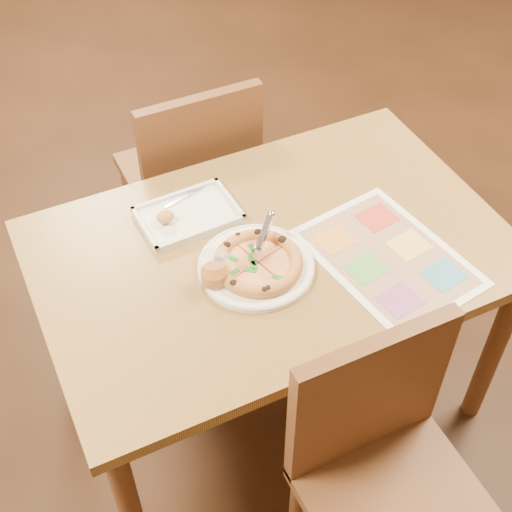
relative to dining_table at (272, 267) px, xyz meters
name	(u,v)px	position (x,y,z in m)	size (l,w,h in m)	color
room	(278,40)	(0.00, 0.00, 0.72)	(7.00, 7.00, 7.00)	black
dining_table	(272,267)	(0.00, 0.00, 0.00)	(1.30, 0.85, 0.72)	olive
chair_near	(384,452)	(0.00, -0.60, -0.07)	(0.42, 0.42, 0.47)	brown
chair_far	(194,166)	(0.00, 0.60, -0.07)	(0.42, 0.42, 0.47)	brown
plate	(256,267)	(-0.08, -0.06, 0.09)	(0.31, 0.31, 0.02)	white
pizza	(258,263)	(-0.08, -0.06, 0.11)	(0.24, 0.24, 0.04)	#CE8646
pizza_cutter	(263,237)	(-0.04, -0.03, 0.17)	(0.11, 0.10, 0.08)	silver
appetizer_tray	(187,217)	(-0.17, 0.21, 0.10)	(0.29, 0.20, 0.05)	white
glass_tumbler	(214,274)	(-0.20, -0.06, 0.13)	(0.08, 0.08, 0.10)	#873D0A
menu	(388,257)	(0.26, -0.18, 0.09)	(0.34, 0.47, 0.01)	white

